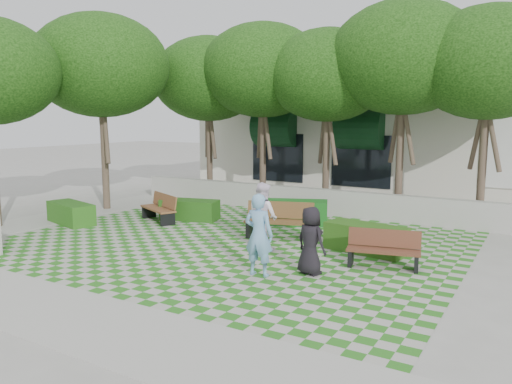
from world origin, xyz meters
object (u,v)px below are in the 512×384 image
Objects in this scene: hedge_midright at (293,212)px; hedge_west at (71,213)px; bench_west at (160,208)px; bench_east at (383,250)px; person_dark at (311,241)px; person_blue at (259,235)px; bench_mid at (279,221)px; person_white at (263,216)px; hedge_midleft at (190,210)px; hedge_east at (366,238)px.

hedge_west is (-6.25, -3.66, -0.04)m from hedge_midright.
bench_east is at bearing 15.50° from bench_west.
bench_west is 7.19m from person_dark.
person_blue reaches higher than bench_east.
person_white is at bearing -99.09° from bench_mid.
hedge_midleft is at bearing 40.24° from hedge_west.
bench_east is at bearing -39.44° from bench_mid.
hedge_midleft is at bearing -11.43° from person_dark.
hedge_east is 1.05× the size of hedge_west.
person_white is at bearing 3.83° from hedge_west.
person_dark is at bearing -100.84° from hedge_east.
hedge_east is 1.13× the size of person_blue.
person_dark is (2.69, -4.53, 0.37)m from hedge_midright.
bench_mid is 6.98m from hedge_west.
person_blue reaches higher than person_dark.
hedge_midleft is 6.89m from person_dark.
bench_west is at bearing 157.77° from bench_east.
hedge_west is at bearing 176.63° from bench_mid.
bench_east is 2.98m from person_blue.
hedge_midleft is at bearing 171.52° from hedge_east.
person_blue is at bearing -4.89° from bench_west.
person_blue is at bearing -150.36° from bench_east.
hedge_east is 3.40m from person_blue.
person_dark is (6.68, -2.63, 0.32)m from bench_west.
person_white is at bearing -26.60° from hedge_midleft.
bench_east reaches higher than hedge_east.
bench_mid is at bearing 174.39° from hedge_east.
hedge_east is at bearing -117.76° from person_blue.
bench_mid reaches higher than hedge_midright.
hedge_midright is 7.24m from hedge_west.
hedge_east is at bearing -23.73° from bench_mid.
bench_west reaches higher than bench_east.
hedge_midright is 5.28m from person_dark.
bench_west is at bearing -3.68° from person_dark.
hedge_west is at bearing -149.68° from hedge_midright.
person_dark is at bearing 170.77° from person_white.
person_dark reaches higher than bench_west.
person_blue reaches higher than hedge_midright.
bench_west reaches higher than hedge_midleft.
hedge_midright is at bearing 50.36° from bench_west.
bench_mid reaches higher than bench_east.
hedge_midright is (4.00, 1.91, -0.06)m from bench_west.
bench_west is at bearing 178.14° from hedge_east.
bench_west reaches higher than hedge_midright.
bench_mid is 2.66m from hedge_east.
bench_west is at bearing -132.84° from hedge_midleft.
hedge_west is 7.00m from person_white.
bench_mid is 3.88m from hedge_midleft.
hedge_west is 1.11× the size of person_white.
person_blue is at bearing 53.31° from person_dark.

